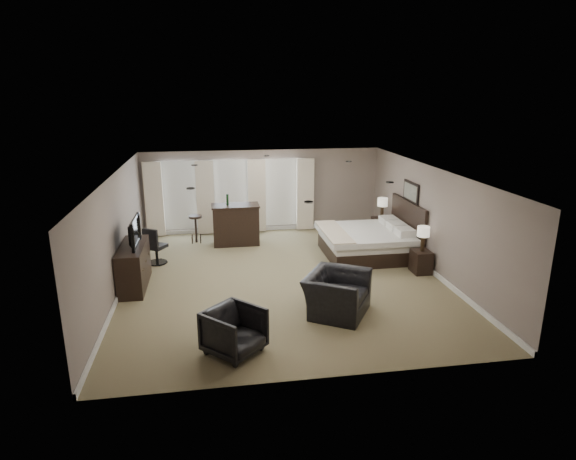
{
  "coord_description": "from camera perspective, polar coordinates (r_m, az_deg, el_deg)",
  "views": [
    {
      "loc": [
        -1.61,
        -10.74,
        4.39
      ],
      "look_at": [
        0.2,
        0.4,
        1.1
      ],
      "focal_mm": 30.0,
      "sensor_mm": 36.0,
      "label": 1
    }
  ],
  "objects": [
    {
      "name": "bar_stool_right",
      "position": [
        14.67,
        -7.25,
        0.27
      ],
      "size": [
        0.44,
        0.44,
        0.76
      ],
      "primitive_type": "cube",
      "rotation": [
        0.0,
        0.0,
        0.26
      ],
      "color": "black",
      "rests_on": "ground"
    },
    {
      "name": "nightstand_near",
      "position": [
        12.44,
        15.49,
        -3.63
      ],
      "size": [
        0.43,
        0.52,
        0.57
      ],
      "primitive_type": "cube",
      "color": "black",
      "rests_on": "ground"
    },
    {
      "name": "window_bay",
      "position": [
        15.2,
        -6.74,
        4.04
      ],
      "size": [
        5.25,
        0.2,
        2.3
      ],
      "color": "silver",
      "rests_on": "room"
    },
    {
      "name": "bar_stool_left",
      "position": [
        14.57,
        -10.86,
        0.12
      ],
      "size": [
        0.46,
        0.46,
        0.83
      ],
      "primitive_type": "cube",
      "rotation": [
        0.0,
        0.0,
        -0.21
      ],
      "color": "black",
      "rests_on": "ground"
    },
    {
      "name": "dresser",
      "position": [
        11.63,
        -17.81,
        -4.11
      ],
      "size": [
        0.55,
        1.71,
        0.99
      ],
      "primitive_type": "cube",
      "color": "black",
      "rests_on": "ground"
    },
    {
      "name": "lamp_near",
      "position": [
        12.26,
        15.69,
        -1.01
      ],
      "size": [
        0.3,
        0.3,
        0.63
      ],
      "primitive_type": "cube",
      "color": "beige",
      "rests_on": "nightstand_near"
    },
    {
      "name": "armchair_far",
      "position": [
        8.47,
        -6.4,
        -11.6
      ],
      "size": [
        1.19,
        1.19,
        0.89
      ],
      "primitive_type": "imported",
      "rotation": [
        0.0,
        0.0,
        0.77
      ],
      "color": "black",
      "rests_on": "ground"
    },
    {
      "name": "desk_chair",
      "position": [
        12.99,
        -15.38,
        -1.77
      ],
      "size": [
        0.7,
        0.7,
        1.0
      ],
      "primitive_type": "cube",
      "rotation": [
        0.0,
        0.0,
        2.61
      ],
      "color": "black",
      "rests_on": "ground"
    },
    {
      "name": "lamp_far",
      "position": [
        14.82,
        11.11,
        2.55
      ],
      "size": [
        0.31,
        0.31,
        0.63
      ],
      "primitive_type": "cube",
      "color": "beige",
      "rests_on": "nightstand_far"
    },
    {
      "name": "wall_art",
      "position": [
        13.42,
        14.32,
        4.4
      ],
      "size": [
        0.04,
        0.96,
        0.56
      ],
      "primitive_type": "cube",
      "color": "slate",
      "rests_on": "room"
    },
    {
      "name": "armchair_near",
      "position": [
        9.82,
        5.82,
        -6.74
      ],
      "size": [
        1.4,
        1.55,
        1.14
      ],
      "primitive_type": "imported",
      "rotation": [
        0.0,
        0.0,
        1.02
      ],
      "color": "black",
      "rests_on": "ground"
    },
    {
      "name": "room",
      "position": [
        11.29,
        -0.68,
        0.37
      ],
      "size": [
        7.6,
        8.6,
        2.64
      ],
      "color": "#796D4C",
      "rests_on": "ground"
    },
    {
      "name": "nightstand_far",
      "position": [
        14.98,
        10.97,
        0.18
      ],
      "size": [
        0.48,
        0.59,
        0.64
      ],
      "primitive_type": "cube",
      "color": "black",
      "rests_on": "ground"
    },
    {
      "name": "bar_counter",
      "position": [
        14.18,
        -6.2,
        0.66
      ],
      "size": [
        1.38,
        0.72,
        1.2
      ],
      "primitive_type": "cube",
      "color": "black",
      "rests_on": "ground"
    },
    {
      "name": "tv",
      "position": [
        11.45,
        -18.06,
        -1.43
      ],
      "size": [
        0.65,
        1.13,
        0.15
      ],
      "primitive_type": "imported",
      "rotation": [
        0.0,
        0.0,
        1.57
      ],
      "color": "black",
      "rests_on": "dresser"
    },
    {
      "name": "bed",
      "position": [
        13.26,
        9.57,
        0.08
      ],
      "size": [
        2.35,
        2.24,
        1.49
      ],
      "primitive_type": "cube",
      "color": "silver",
      "rests_on": "ground"
    }
  ]
}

